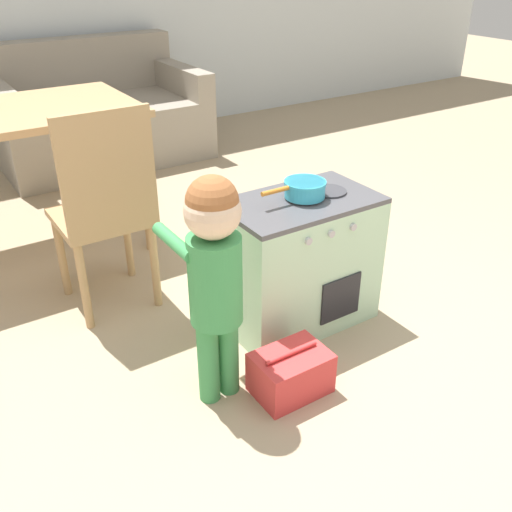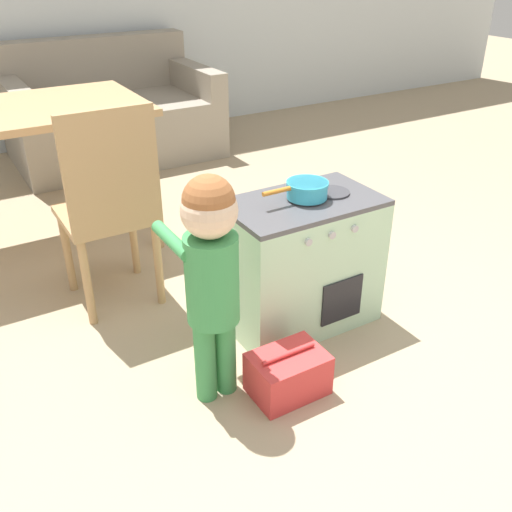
# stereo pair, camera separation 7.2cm
# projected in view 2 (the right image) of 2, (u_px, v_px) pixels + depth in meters

# --- Properties ---
(ground_plane) EXTENTS (16.00, 16.00, 0.00)m
(ground_plane) POSITION_uv_depth(u_px,v_px,m) (370.00, 473.00, 1.76)
(ground_plane) COLOR tan
(play_kitchen) EXTENTS (0.61, 0.38, 0.57)m
(play_kitchen) POSITION_uv_depth(u_px,v_px,m) (301.00, 263.00, 2.35)
(play_kitchen) COLOR #B2DBB7
(play_kitchen) RESTS_ON ground_plane
(toy_pot) EXTENTS (0.28, 0.16, 0.07)m
(toy_pot) POSITION_uv_depth(u_px,v_px,m) (307.00, 189.00, 2.20)
(toy_pot) COLOR #38B2D6
(toy_pot) RESTS_ON play_kitchen
(child_figure) EXTENTS (0.20, 0.33, 0.84)m
(child_figure) POSITION_uv_depth(u_px,v_px,m) (211.00, 261.00, 1.82)
(child_figure) COLOR #3D9351
(child_figure) RESTS_ON ground_plane
(toy_basket) EXTENTS (0.27, 0.19, 0.18)m
(toy_basket) POSITION_uv_depth(u_px,v_px,m) (288.00, 374.00, 2.04)
(toy_basket) COLOR #D13838
(toy_basket) RESTS_ON ground_plane
(dining_table) EXTENTS (1.07, 0.73, 0.75)m
(dining_table) POSITION_uv_depth(u_px,v_px,m) (33.00, 129.00, 2.78)
(dining_table) COLOR tan
(dining_table) RESTS_ON ground_plane
(dining_chair_near) EXTENTS (0.37, 0.37, 0.91)m
(dining_chair_near) POSITION_uv_depth(u_px,v_px,m) (109.00, 207.00, 2.36)
(dining_chair_near) COLOR tan
(dining_chair_near) RESTS_ON ground_plane
(couch) EXTENTS (1.45, 0.94, 0.82)m
(couch) POSITION_uv_depth(u_px,v_px,m) (111.00, 116.00, 4.27)
(couch) COLOR gray
(couch) RESTS_ON ground_plane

